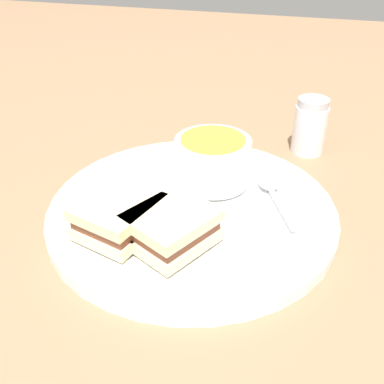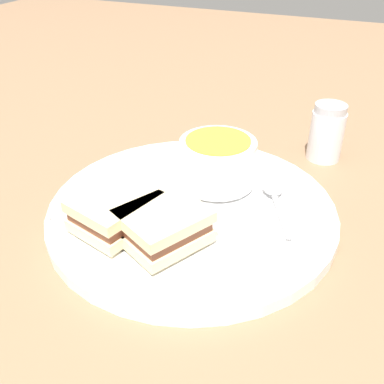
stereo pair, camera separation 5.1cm
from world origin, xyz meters
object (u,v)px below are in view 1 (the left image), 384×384
object	(u,v)px
soup_bowl	(212,160)
spoon	(270,187)
salt_shaker	(310,126)
sandwich_half_near	(119,216)
sandwich_half_far	(172,227)

from	to	relation	value
soup_bowl	spoon	size ratio (longest dim) A/B	0.87
spoon	salt_shaker	xyz separation A→B (m)	(-0.16, 0.04, 0.02)
sandwich_half_near	salt_shaker	distance (m)	0.33
sandwich_half_near	salt_shaker	world-z (taller)	salt_shaker
salt_shaker	soup_bowl	bearing A→B (deg)	-35.06
spoon	salt_shaker	world-z (taller)	salt_shaker
spoon	sandwich_half_near	bearing A→B (deg)	106.54
soup_bowl	sandwich_half_far	size ratio (longest dim) A/B	0.88
sandwich_half_near	sandwich_half_far	distance (m)	0.06
sandwich_half_far	soup_bowl	bearing A→B (deg)	175.95
soup_bowl	spoon	xyz separation A→B (m)	(0.00, 0.07, -0.03)
sandwich_half_near	spoon	bearing A→B (deg)	131.67
soup_bowl	sandwich_half_near	world-z (taller)	soup_bowl
soup_bowl	sandwich_half_near	distance (m)	0.15
soup_bowl	spoon	world-z (taller)	soup_bowl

